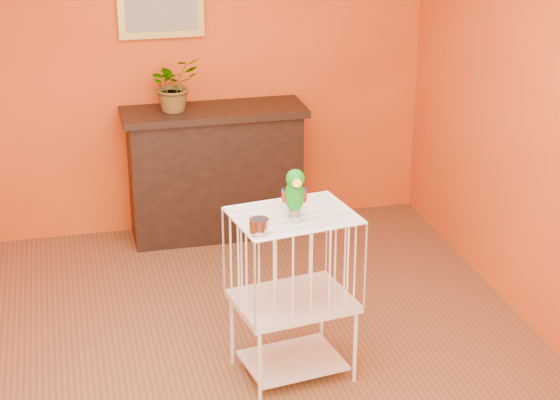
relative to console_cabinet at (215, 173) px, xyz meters
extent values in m
plane|color=brown|center=(-0.33, -2.01, -0.50)|extent=(4.50, 4.50, 0.00)
plane|color=#DE5414|center=(-0.33, 0.24, 0.80)|extent=(4.00, 0.00, 4.00)
cube|color=black|center=(0.00, 0.00, -0.03)|extent=(1.27, 0.42, 0.95)
cube|color=black|center=(0.00, 0.00, 0.47)|extent=(1.35, 0.49, 0.05)
cube|color=black|center=(0.00, -0.19, -0.03)|extent=(0.89, 0.02, 0.48)
cube|color=#4E161F|center=(-0.26, -0.05, -0.13)|extent=(0.05, 0.19, 0.30)
cube|color=#304A25|center=(-0.18, -0.05, -0.13)|extent=(0.05, 0.19, 0.30)
cube|color=#4E161F|center=(-0.08, -0.05, -0.13)|extent=(0.05, 0.19, 0.30)
cube|color=#304A25|center=(0.02, -0.05, -0.13)|extent=(0.05, 0.19, 0.30)
cube|color=#4E161F|center=(0.13, -0.05, -0.13)|extent=(0.05, 0.19, 0.30)
imported|color=#26722D|center=(-0.28, 0.03, 0.65)|extent=(0.48, 0.50, 0.31)
cube|color=#B2933F|center=(-0.33, 0.21, 1.25)|extent=(0.62, 0.03, 0.50)
cube|color=gray|center=(-0.33, 0.19, 1.25)|extent=(0.52, 0.01, 0.40)
cube|color=white|center=(0.08, -2.05, -0.42)|extent=(0.60, 0.49, 0.02)
cube|color=white|center=(0.08, -2.05, -0.04)|extent=(0.70, 0.58, 0.04)
cube|color=white|center=(0.08, -2.05, 0.48)|extent=(0.70, 0.58, 0.01)
cylinder|color=white|center=(-0.17, -2.32, -0.28)|extent=(0.02, 0.02, 0.44)
cylinder|color=white|center=(0.40, -2.23, -0.28)|extent=(0.02, 0.02, 0.44)
cylinder|color=white|center=(-0.24, -1.88, -0.28)|extent=(0.02, 0.02, 0.44)
cylinder|color=white|center=(0.33, -1.79, -0.28)|extent=(0.02, 0.02, 0.44)
cylinder|color=silver|center=(-0.15, -2.25, 0.52)|extent=(0.10, 0.10, 0.07)
cylinder|color=#59544C|center=(0.05, -2.09, 0.50)|extent=(0.01, 0.01, 0.04)
cylinder|color=#59544C|center=(0.10, -2.10, 0.50)|extent=(0.01, 0.01, 0.04)
ellipsoid|color=#058112|center=(0.07, -2.09, 0.61)|extent=(0.13, 0.17, 0.20)
ellipsoid|color=#058112|center=(0.07, -2.12, 0.71)|extent=(0.11, 0.12, 0.10)
cone|color=orange|center=(0.06, -2.17, 0.70)|extent=(0.06, 0.07, 0.06)
cone|color=black|center=(0.07, -2.16, 0.68)|extent=(0.03, 0.03, 0.03)
sphere|color=black|center=(0.03, -2.14, 0.72)|extent=(0.01, 0.01, 0.01)
sphere|color=black|center=(0.10, -2.15, 0.72)|extent=(0.01, 0.01, 0.01)
ellipsoid|color=#A50C0C|center=(0.02, -2.08, 0.60)|extent=(0.03, 0.06, 0.07)
ellipsoid|color=navy|center=(0.13, -2.09, 0.60)|extent=(0.03, 0.06, 0.07)
cone|color=#058112|center=(0.08, -2.03, 0.54)|extent=(0.08, 0.15, 0.11)
camera|label=1|loc=(-1.09, -6.54, 2.41)|focal=60.00mm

